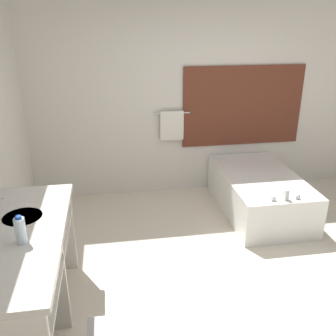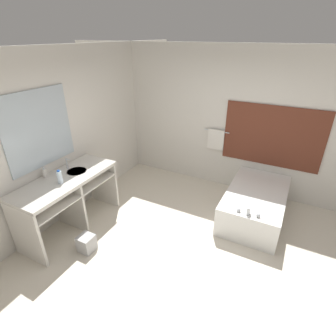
# 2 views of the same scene
# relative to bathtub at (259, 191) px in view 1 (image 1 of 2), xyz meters

# --- Properties ---
(ground_plane) EXTENTS (16.00, 16.00, 0.00)m
(ground_plane) POSITION_rel_bathtub_xyz_m (-0.71, -1.39, -0.28)
(ground_plane) COLOR beige
(ground_plane) RESTS_ON ground
(wall_back_with_blinds) EXTENTS (7.40, 0.13, 2.70)m
(wall_back_with_blinds) POSITION_rel_bathtub_xyz_m (-0.68, 0.84, 1.07)
(wall_back_with_blinds) COLOR silver
(wall_back_with_blinds) RESTS_ON ground_plane
(vanity_counter) EXTENTS (0.68, 1.62, 0.92)m
(vanity_counter) POSITION_rel_bathtub_xyz_m (-2.55, -1.62, 0.40)
(vanity_counter) COLOR silver
(vanity_counter) RESTS_ON ground_plane
(bathtub) EXTENTS (0.92, 1.60, 0.62)m
(bathtub) POSITION_rel_bathtub_xyz_m (0.00, 0.00, 0.00)
(bathtub) COLOR white
(bathtub) RESTS_ON ground_plane
(water_bottle_1) EXTENTS (0.07, 0.07, 0.21)m
(water_bottle_1) POSITION_rel_bathtub_xyz_m (-2.49, -1.78, 0.74)
(water_bottle_1) COLOR silver
(water_bottle_1) RESTS_ON vanity_counter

